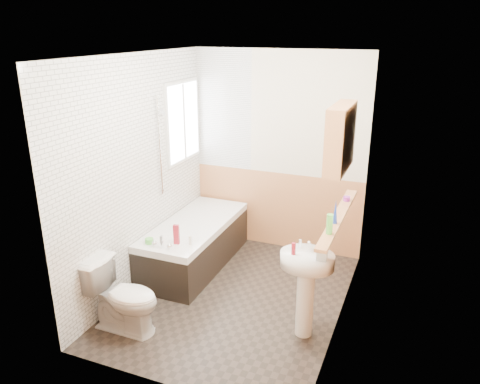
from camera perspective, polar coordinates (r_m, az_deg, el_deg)
name	(u,v)px	position (r m, az deg, el deg)	size (l,w,h in m)	color
floor	(235,297)	(5.13, -0.64, -12.71)	(2.80, 2.80, 0.00)	black
ceiling	(234,55)	(4.35, -0.77, 16.37)	(2.80, 2.80, 0.00)	white
wall_back	(278,153)	(5.86, 4.63, 4.76)	(2.20, 0.02, 2.50)	beige
wall_front	(159,246)	(3.43, -9.87, -6.55)	(2.20, 0.02, 2.50)	beige
wall_left	(138,174)	(5.10, -12.29, 2.10)	(0.02, 2.80, 2.50)	beige
wall_right	(348,202)	(4.31, 13.05, -1.22)	(0.02, 2.80, 2.50)	beige
wainscot_right	(340,275)	(4.63, 12.07, -9.90)	(0.01, 2.80, 1.00)	tan
wainscot_front	(166,332)	(3.83, -9.02, -16.54)	(2.20, 0.01, 1.00)	tan
wainscot_back	(276,209)	(6.08, 4.38, -2.14)	(2.20, 0.01, 1.00)	tan
tile_cladding_left	(140,175)	(5.09, -12.09, 2.08)	(0.01, 2.80, 2.50)	white
tile_return_back	(223,109)	(5.98, -2.04, 10.02)	(0.75, 0.01, 1.50)	white
window	(183,122)	(5.76, -6.91, 8.52)	(0.03, 0.79, 0.99)	white
bathtub	(195,243)	(5.67, -5.52, -6.17)	(0.70, 1.66, 0.69)	black
shower_riser	(160,138)	(5.27, -9.71, 6.53)	(0.10, 0.08, 1.13)	silver
toilet	(124,297)	(4.62, -14.02, -12.29)	(0.40, 0.71, 0.69)	white
sink	(306,277)	(4.33, 8.08, -10.27)	(0.49, 0.40, 0.95)	white
pine_shelf	(339,217)	(4.34, 11.92, -3.00)	(0.10, 1.49, 0.03)	tan
medicine_cabinet	(340,138)	(4.06, 12.11, 6.45)	(0.16, 0.63, 0.57)	tan
foam_can	(330,224)	(3.91, 10.87, -3.86)	(0.05, 0.05, 0.17)	#59C647
green_bottle	(335,212)	(4.12, 11.55, -2.36)	(0.04, 0.04, 0.22)	#19339E
black_jar	(347,199)	(4.70, 12.88, -0.80)	(0.07, 0.07, 0.04)	purple
soap_bottle	(322,255)	(4.12, 9.97, -7.56)	(0.09, 0.20, 0.09)	silver
clear_bottle	(294,249)	(4.17, 6.54, -6.88)	(0.04, 0.04, 0.11)	maroon
blue_gel	(176,234)	(5.02, -7.76, -5.15)	(0.06, 0.04, 0.22)	maroon
cream_jar	(149,241)	(5.11, -11.01, -5.87)	(0.09, 0.09, 0.06)	#59C647
orange_bottle	(190,240)	(5.01, -6.09, -5.87)	(0.03, 0.03, 0.10)	silver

